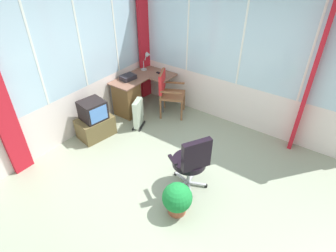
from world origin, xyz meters
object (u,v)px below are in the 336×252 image
Objects in this scene: paper_tray at (128,77)px; wooden_armchair at (166,88)px; tv_remote at (159,73)px; office_chair at (192,160)px; tv_on_stand at (95,121)px; space_heater at (138,113)px; desk at (129,96)px; potted_plant at (177,199)px; desk_lamp at (147,58)px.

paper_tray is 0.83m from wooden_armchair.
wooden_armchair is (0.33, -0.74, -0.17)m from paper_tray.
tv_remote is at bearing -31.14° from paper_tray.
paper_tray is 2.59m from office_chair.
wooden_armchair is 1.59m from tv_on_stand.
space_heater is (-0.70, 0.18, -0.31)m from wooden_armchair.
desk is at bearing 167.36° from tv_remote.
office_chair is 1.97× the size of potted_plant.
tv_remote is 0.30× the size of potted_plant.
desk is 4.07× the size of paper_tray.
desk_lamp reaches higher than space_heater.
office_chair is (-1.19, -2.29, -0.21)m from paper_tray.
paper_tray is at bearing 62.50° from office_chair.
wooden_armchair reaches higher than desk.
space_heater is at bearing -158.28° from tv_remote.
desk_lamp is 0.41× the size of wooden_armchair.
paper_tray is (-0.60, 0.36, 0.03)m from tv_remote.
desk_lamp is 2.96m from office_chair.
office_chair reaches higher than paper_tray.
tv_remote is at bearing -22.70° from desk.
tv_remote reaches higher than potted_plant.
office_chair reaches higher than space_heater.
wooden_armchair is 1.28× the size of tv_on_stand.
office_chair reaches higher than desk.
tv_on_stand is (-1.73, -0.10, -0.66)m from desk_lamp.
office_chair reaches higher than tv_on_stand.
desk is 3.10× the size of desk_lamp.
paper_tray is (-0.64, 0.01, -0.21)m from desk_lamp.
potted_plant is at bearing -125.30° from paper_tray.
office_chair is at bearing -134.56° from wooden_armchair.
tv_on_stand is 0.86m from space_heater.
desk is 2.80m from potted_plant.
paper_tray is at bearing 158.92° from tv_remote.
space_heater is (0.83, 1.73, -0.27)m from office_chair.
office_chair is 1.31× the size of tv_on_stand.
desk_lamp reaches higher than desk.
space_heater reaches higher than potted_plant.
wooden_armchair is 0.79m from space_heater.
wooden_armchair is 2.62m from potted_plant.
space_heater is (-0.37, -0.56, -0.48)m from paper_tray.
desk_lamp is at bearing 45.56° from potted_plant.
desk is 0.95m from desk_lamp.
paper_tray is 2.95m from potted_plant.
desk_lamp is 2.62× the size of tv_remote.
potted_plant is (-1.31, -1.81, -0.04)m from space_heater.
paper_tray is at bearing 54.70° from potted_plant.
office_chair is at bearing -128.74° from desk_lamp.
tv_remote reaches higher than desk.
desk_lamp is at bearing 3.34° from tv_on_stand.
space_heater is at bearing -151.30° from desk_lamp.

